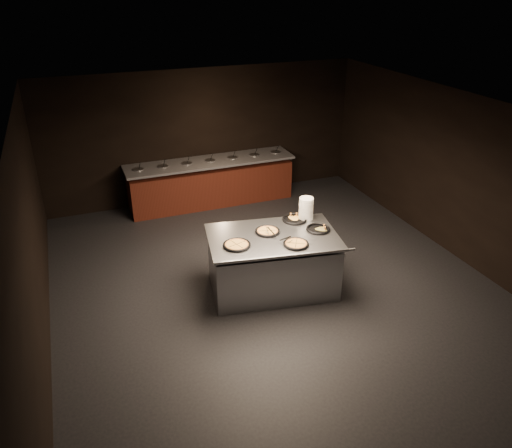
{
  "coord_description": "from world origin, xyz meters",
  "views": [
    {
      "loc": [
        -2.79,
        -6.4,
        4.66
      ],
      "look_at": [
        -0.2,
        0.3,
        1.03
      ],
      "focal_mm": 35.0,
      "sensor_mm": 36.0,
      "label": 1
    }
  ],
  "objects_px": {
    "plate_stack": "(306,208)",
    "pan_cheese_whole": "(268,231)",
    "serving_counter": "(272,264)",
    "pan_veggie_whole": "(237,245)"
  },
  "relations": [
    {
      "from": "serving_counter",
      "to": "pan_veggie_whole",
      "type": "relative_size",
      "value": 5.23
    },
    {
      "from": "plate_stack",
      "to": "pan_veggie_whole",
      "type": "distance_m",
      "value": 1.48
    },
    {
      "from": "plate_stack",
      "to": "pan_cheese_whole",
      "type": "height_order",
      "value": "plate_stack"
    },
    {
      "from": "plate_stack",
      "to": "pan_cheese_whole",
      "type": "xyz_separation_m",
      "value": [
        -0.79,
        -0.23,
        -0.16
      ]
    },
    {
      "from": "serving_counter",
      "to": "pan_veggie_whole",
      "type": "xyz_separation_m",
      "value": [
        -0.64,
        -0.1,
        0.53
      ]
    },
    {
      "from": "pan_cheese_whole",
      "to": "plate_stack",
      "type": "bearing_deg",
      "value": 16.37
    },
    {
      "from": "plate_stack",
      "to": "serving_counter",
      "type": "bearing_deg",
      "value": -153.53
    },
    {
      "from": "serving_counter",
      "to": "plate_stack",
      "type": "bearing_deg",
      "value": 36.23
    },
    {
      "from": "serving_counter",
      "to": "pan_cheese_whole",
      "type": "distance_m",
      "value": 0.55
    },
    {
      "from": "serving_counter",
      "to": "pan_veggie_whole",
      "type": "distance_m",
      "value": 0.83
    }
  ]
}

